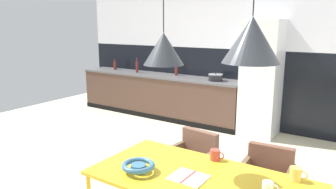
# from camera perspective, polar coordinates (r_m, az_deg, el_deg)

# --- Properties ---
(ground_plane) EXTENTS (8.96, 8.96, 0.00)m
(ground_plane) POSITION_cam_1_polar(r_m,az_deg,el_deg) (4.22, -6.45, -14.87)
(ground_plane) COLOR beige
(back_wall_splashback_dark) EXTENTS (6.90, 0.12, 1.48)m
(back_wall_splashback_dark) POSITION_cam_1_polar(r_m,az_deg,el_deg) (6.41, 10.48, 1.48)
(back_wall_splashback_dark) COLOR black
(back_wall_splashback_dark) RESTS_ON ground
(back_wall_panel_upper) EXTENTS (6.90, 0.12, 1.48)m
(back_wall_panel_upper) POSITION_cam_1_polar(r_m,az_deg,el_deg) (6.30, 11.02, 14.78)
(back_wall_panel_upper) COLOR white
(back_wall_panel_upper) RESTS_ON back_wall_splashback_dark
(kitchen_counter) EXTENTS (3.79, 0.63, 0.90)m
(kitchen_counter) POSITION_cam_1_polar(r_m,az_deg,el_deg) (6.83, -1.83, -0.11)
(kitchen_counter) COLOR #4E352A
(kitchen_counter) RESTS_ON ground
(refrigerator_column) EXTENTS (0.61, 0.60, 2.02)m
(refrigerator_column) POSITION_cam_1_polar(r_m,az_deg,el_deg) (5.76, 16.38, 2.73)
(refrigerator_column) COLOR silver
(refrigerator_column) RESTS_ON ground
(dining_table) EXTENTS (1.77, 0.89, 0.75)m
(dining_table) POSITION_cam_1_polar(r_m,az_deg,el_deg) (2.62, 5.95, -15.47)
(dining_table) COLOR gold
(dining_table) RESTS_ON ground
(armchair_by_stool) EXTENTS (0.54, 0.53, 0.75)m
(armchair_by_stool) POSITION_cam_1_polar(r_m,az_deg,el_deg) (3.64, 4.56, -10.86)
(armchair_by_stool) COLOR brown
(armchair_by_stool) RESTS_ON ground
(armchair_near_window) EXTENTS (0.52, 0.50, 0.72)m
(armchair_near_window) POSITION_cam_1_polar(r_m,az_deg,el_deg) (3.42, 17.38, -13.25)
(armchair_near_window) COLOR brown
(armchair_near_window) RESTS_ON ground
(fruit_bowl) EXTENTS (0.28, 0.28, 0.08)m
(fruit_bowl) POSITION_cam_1_polar(r_m,az_deg,el_deg) (2.67, -5.35, -12.68)
(fruit_bowl) COLOR #33607F
(fruit_bowl) RESTS_ON dining_table
(open_book) EXTENTS (0.28, 0.24, 0.02)m
(open_book) POSITION_cam_1_polar(r_m,az_deg,el_deg) (2.58, 3.69, -14.65)
(open_book) COLOR white
(open_book) RESTS_ON dining_table
(mug_dark_espresso) EXTENTS (0.13, 0.09, 0.10)m
(mug_dark_espresso) POSITION_cam_1_polar(r_m,az_deg,el_deg) (2.90, 8.50, -10.67)
(mug_dark_espresso) COLOR #B23D33
(mug_dark_espresso) RESTS_ON dining_table
(mug_glass_clear) EXTENTS (0.13, 0.09, 0.11)m
(mug_glass_clear) POSITION_cam_1_polar(r_m,az_deg,el_deg) (2.71, 22.00, -13.12)
(mug_glass_clear) COLOR gold
(mug_glass_clear) RESTS_ON dining_table
(mug_tall_blue) EXTENTS (0.12, 0.08, 0.08)m
(mug_tall_blue) POSITION_cam_1_polar(r_m,az_deg,el_deg) (2.48, 17.54, -15.58)
(mug_tall_blue) COLOR white
(mug_tall_blue) RESTS_ON dining_table
(cooking_pot) EXTENTS (0.27, 0.27, 0.15)m
(cooking_pot) POSITION_cam_1_polar(r_m,az_deg,el_deg) (6.03, 8.53, 3.06)
(cooking_pot) COLOR black
(cooking_pot) RESTS_ON kitchen_counter
(bottle_vinegar_dark) EXTENTS (0.06, 0.06, 0.33)m
(bottle_vinegar_dark) POSITION_cam_1_polar(r_m,az_deg,el_deg) (7.05, -5.58, 5.02)
(bottle_vinegar_dark) COLOR maroon
(bottle_vinegar_dark) RESTS_ON kitchen_counter
(bottle_oil_tall) EXTENTS (0.07, 0.07, 0.24)m
(bottle_oil_tall) POSITION_cam_1_polar(r_m,az_deg,el_deg) (7.60, -9.50, 5.20)
(bottle_oil_tall) COLOR maroon
(bottle_oil_tall) RESTS_ON kitchen_counter
(bottle_wine_green) EXTENTS (0.06, 0.06, 0.27)m
(bottle_wine_green) POSITION_cam_1_polar(r_m,az_deg,el_deg) (6.62, 1.49, 4.37)
(bottle_wine_green) COLOR maroon
(bottle_wine_green) RESTS_ON kitchen_counter
(pendant_lamp_over_table_near) EXTENTS (0.32, 0.32, 1.29)m
(pendant_lamp_over_table_near) POSITION_cam_1_polar(r_m,az_deg,el_deg) (2.50, -0.79, 8.25)
(pendant_lamp_over_table_near) COLOR black
(pendant_lamp_over_table_far) EXTENTS (0.38, 0.38, 1.22)m
(pendant_lamp_over_table_far) POSITION_cam_1_polar(r_m,az_deg,el_deg) (2.16, 14.78, 9.49)
(pendant_lamp_over_table_far) COLOR black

